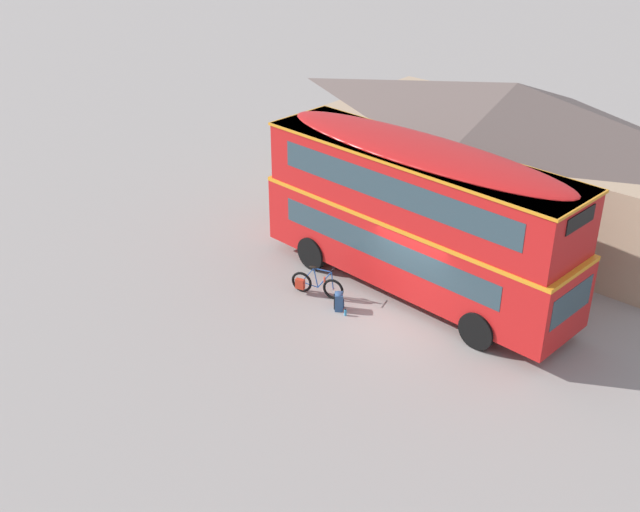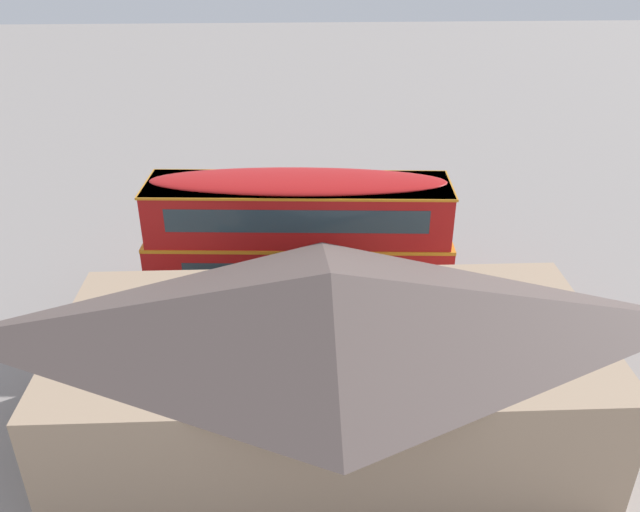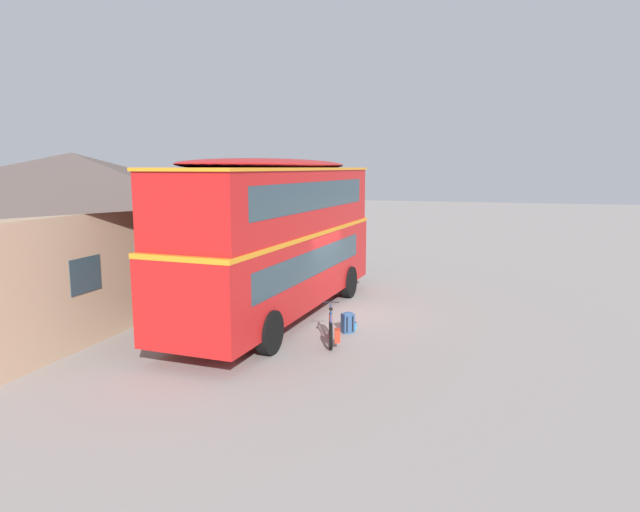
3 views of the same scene
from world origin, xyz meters
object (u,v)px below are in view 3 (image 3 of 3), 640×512
object	(u,v)px
touring_bicycle	(332,330)
backpack_on_ground	(348,322)
water_bottle_blue_sports	(355,326)
double_decker_bus	(279,231)

from	to	relation	value
touring_bicycle	backpack_on_ground	world-z (taller)	touring_bicycle
backpack_on_ground	water_bottle_blue_sports	size ratio (longest dim) A/B	2.67
touring_bicycle	backpack_on_ground	distance (m)	1.09
touring_bicycle	water_bottle_blue_sports	bearing A→B (deg)	-11.07
double_decker_bus	backpack_on_ground	xyz separation A→B (m)	(-0.97, -2.39, -2.34)
touring_bicycle	water_bottle_blue_sports	world-z (taller)	touring_bicycle
touring_bicycle	water_bottle_blue_sports	size ratio (longest dim) A/B	7.69
double_decker_bus	backpack_on_ground	bearing A→B (deg)	-112.11
touring_bicycle	water_bottle_blue_sports	xyz separation A→B (m)	(1.44, -0.28, -0.27)
double_decker_bus	touring_bicycle	world-z (taller)	double_decker_bus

